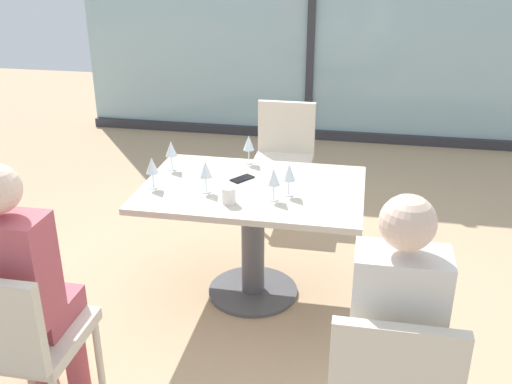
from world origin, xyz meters
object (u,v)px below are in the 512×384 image
object	(u,v)px
wine_glass_2	(152,166)
wine_glass_3	(206,170)
person_front_left	(23,282)
person_front_right	(395,323)
chair_near_window	(283,152)
dining_table_main	(253,214)
chair_front_left	(17,336)
cell_phone_on_table	(242,179)
wine_glass_4	(289,173)
coffee_cup	(229,195)
chair_front_right	(390,384)
wine_glass_0	(274,178)
wine_glass_5	(249,144)
wine_glass_1	(171,149)

from	to	relation	value
wine_glass_2	wine_glass_3	distance (m)	0.32
person_front_left	person_front_right	bearing A→B (deg)	0.00
chair_near_window	wine_glass_2	bearing A→B (deg)	-112.05
dining_table_main	chair_front_left	size ratio (longest dim) A/B	1.48
chair_near_window	cell_phone_on_table	xyz separation A→B (m)	(-0.08, -1.17, 0.24)
chair_front_left	wine_glass_3	bearing A→B (deg)	64.66
wine_glass_4	person_front_right	bearing A→B (deg)	-62.30
dining_table_main	chair_front_left	distance (m)	1.48
coffee_cup	chair_front_right	bearing A→B (deg)	-49.34
wine_glass_0	wine_glass_2	xyz separation A→B (m)	(-0.71, 0.04, 0.00)
cell_phone_on_table	coffee_cup	bearing A→B (deg)	-55.09
person_front_left	wine_glass_3	size ratio (longest dim) A/B	6.81
person_front_left	coffee_cup	distance (m)	1.14
dining_table_main	person_front_left	bearing A→B (deg)	-124.18
wine_glass_2	chair_front_left	bearing A→B (deg)	-100.97
chair_front_left	chair_near_window	xyz separation A→B (m)	(0.78, 2.52, 0.00)
wine_glass_0	chair_front_left	bearing A→B (deg)	-130.38
chair_front_left	wine_glass_0	distance (m)	1.48
chair_front_left	chair_front_right	bearing A→B (deg)	0.00
dining_table_main	chair_front_right	bearing A→B (deg)	-58.19
wine_glass_0	cell_phone_on_table	xyz separation A→B (m)	(-0.23, 0.26, -0.13)
chair_near_window	wine_glass_3	size ratio (longest dim) A/B	4.70
chair_front_left	person_front_left	distance (m)	0.23
dining_table_main	wine_glass_5	distance (m)	0.50
wine_glass_3	cell_phone_on_table	world-z (taller)	wine_glass_3
chair_near_window	person_front_left	world-z (taller)	person_front_left
cell_phone_on_table	wine_glass_1	bearing A→B (deg)	-154.53
person_front_right	wine_glass_5	distance (m)	1.76
chair_front_left	wine_glass_3	world-z (taller)	wine_glass_3
chair_front_right	person_front_right	distance (m)	0.23
chair_front_left	wine_glass_1	distance (m)	1.49
dining_table_main	wine_glass_1	xyz separation A→B (m)	(-0.55, 0.17, 0.31)
wine_glass_3	wine_glass_5	distance (m)	0.52
chair_front_left	cell_phone_on_table	world-z (taller)	chair_front_left
person_front_right	cell_phone_on_table	xyz separation A→B (m)	(-0.86, 1.24, 0.03)
wine_glass_4	chair_front_right	bearing A→B (deg)	-64.54
chair_near_window	person_front_right	size ratio (longest dim) A/B	0.69
chair_front_right	wine_glass_0	xyz separation A→B (m)	(-0.63, 1.09, 0.37)
wine_glass_1	wine_glass_5	world-z (taller)	same
wine_glass_1	chair_near_window	bearing A→B (deg)	63.36
person_front_left	chair_front_left	bearing A→B (deg)	-90.00
chair_front_right	wine_glass_1	distance (m)	1.98
wine_glass_0	wine_glass_1	bearing A→B (deg)	154.16
chair_near_window	wine_glass_3	xyz separation A→B (m)	(-0.25, -1.39, 0.37)
wine_glass_0	cell_phone_on_table	size ratio (longest dim) A/B	1.28
chair_near_window	dining_table_main	bearing A→B (deg)	-90.00
chair_front_right	wine_glass_4	size ratio (longest dim) A/B	4.70
wine_glass_0	coffee_cup	distance (m)	0.26
wine_glass_3	cell_phone_on_table	bearing A→B (deg)	53.60
person_front_left	chair_near_window	bearing A→B (deg)	72.04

